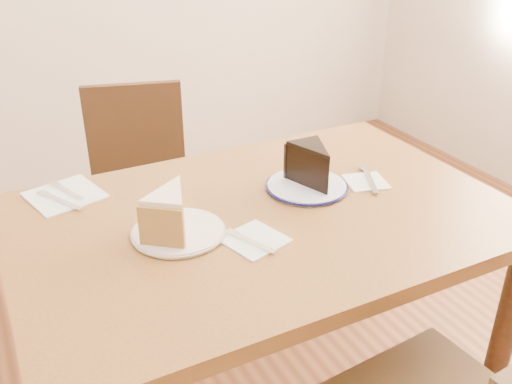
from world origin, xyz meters
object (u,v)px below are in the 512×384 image
object	(u,v)px
plate_navy	(307,186)
chocolate_cake	(315,168)
table	(264,246)
carrot_cake	(172,211)
chair_far	(141,194)
plate_cream	(179,232)

from	to	relation	value
plate_navy	chocolate_cake	bearing A→B (deg)	-38.90
table	carrot_cake	bearing A→B (deg)	177.82
chair_far	carrot_cake	world-z (taller)	carrot_cake
plate_navy	chocolate_cake	xyz separation A→B (m)	(0.01, -0.01, 0.05)
plate_navy	carrot_cake	distance (m)	0.40
table	chocolate_cake	xyz separation A→B (m)	(0.17, 0.05, 0.16)
carrot_cake	chocolate_cake	world-z (taller)	chocolate_cake
table	plate_cream	bearing A→B (deg)	-179.58
plate_cream	carrot_cake	world-z (taller)	carrot_cake
plate_cream	chocolate_cake	size ratio (longest dim) A/B	1.53
carrot_cake	chocolate_cake	xyz separation A→B (m)	(0.40, 0.04, 0.00)
table	chocolate_cake	distance (m)	0.24
table	plate_navy	world-z (taller)	plate_navy
plate_cream	chocolate_cake	world-z (taller)	chocolate_cake
plate_cream	carrot_cake	xyz separation A→B (m)	(-0.01, 0.01, 0.05)
plate_cream	plate_navy	distance (m)	0.39
plate_navy	chair_far	bearing A→B (deg)	110.43
chair_far	carrot_cake	bearing A→B (deg)	95.13
plate_navy	chocolate_cake	world-z (taller)	chocolate_cake
plate_cream	table	bearing A→B (deg)	0.42
table	chair_far	distance (m)	0.79
chocolate_cake	table	bearing A→B (deg)	16.39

